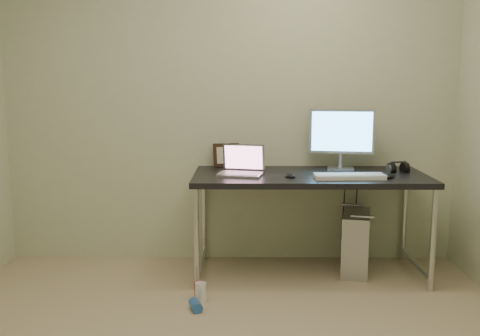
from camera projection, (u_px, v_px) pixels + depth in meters
name	position (u px, v px, depth m)	size (l,w,h in m)	color
wall_back	(230.00, 102.00, 4.13)	(3.50, 0.02, 2.50)	beige
desk	(310.00, 184.00, 3.85)	(1.67, 0.73, 0.75)	black
tower_computer	(356.00, 242.00, 3.97)	(0.28, 0.46, 0.48)	#A5A5A9
cable_a	(343.00, 211.00, 4.20)	(0.01, 0.01, 0.70)	black
cable_b	(355.00, 214.00, 4.19)	(0.01, 0.01, 0.72)	black
can_red	(200.00, 291.00, 3.47)	(0.07, 0.07, 0.12)	#B70622
can_white	(201.00, 292.00, 3.45)	(0.07, 0.07, 0.13)	white
can_blue	(196.00, 305.00, 3.32)	(0.06, 0.06, 0.12)	blue
laptop	(242.00, 168.00, 3.81)	(0.35, 0.31, 0.21)	silver
monitor	(341.00, 134.00, 4.00)	(0.49, 0.17, 0.46)	silver
keyboard	(349.00, 176.00, 3.66)	(0.48, 0.16, 0.03)	white
mouse_right	(389.00, 175.00, 3.69)	(0.07, 0.12, 0.04)	black
mouse_left	(290.00, 175.00, 3.71)	(0.06, 0.10, 0.03)	black
headphones	(398.00, 169.00, 3.91)	(0.17, 0.10, 0.10)	black
picture_frame	(228.00, 155.00, 4.16)	(0.23, 0.03, 0.18)	black
webcam	(249.00, 158.00, 4.08)	(0.04, 0.04, 0.11)	silver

